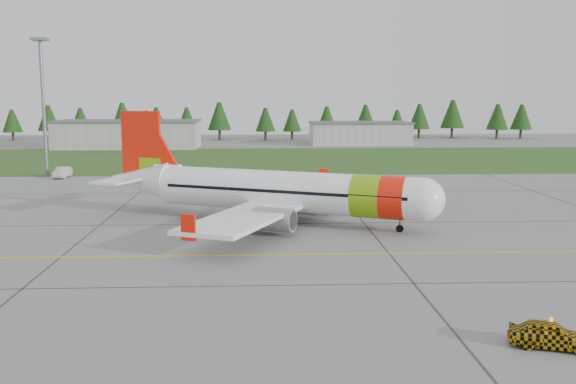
{
  "coord_description": "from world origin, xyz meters",
  "views": [
    {
      "loc": [
        -0.03,
        -39.78,
        12.11
      ],
      "look_at": [
        2.6,
        17.21,
        3.47
      ],
      "focal_mm": 40.0,
      "sensor_mm": 36.0,
      "label": 1
    }
  ],
  "objects": [
    {
      "name": "service_van",
      "position": [
        -29.08,
        55.76,
        2.42
      ],
      "size": [
        1.7,
        1.6,
        4.84
      ],
      "primitive_type": "imported",
      "rotation": [
        0.0,
        0.0,
        0.01
      ],
      "color": "beige",
      "rests_on": "ground"
    },
    {
      "name": "hangar_east",
      "position": [
        25.0,
        118.0,
        2.6
      ],
      "size": [
        24.0,
        12.0,
        5.2
      ],
      "primitive_type": "cube",
      "color": "#A8A8A3",
      "rests_on": "ground"
    },
    {
      "name": "ground",
      "position": [
        0.0,
        0.0,
        0.0
      ],
      "size": [
        320.0,
        320.0,
        0.0
      ],
      "primitive_type": "plane",
      "color": "gray",
      "rests_on": "ground"
    },
    {
      "name": "treeline",
      "position": [
        0.0,
        138.0,
        5.0
      ],
      "size": [
        160.0,
        8.0,
        10.0
      ],
      "primitive_type": null,
      "color": "#1C3F14",
      "rests_on": "ground"
    },
    {
      "name": "floodlight_mast",
      "position": [
        -32.0,
        58.0,
        10.0
      ],
      "size": [
        0.5,
        0.5,
        20.0
      ],
      "primitive_type": "cylinder",
      "color": "slate",
      "rests_on": "ground"
    },
    {
      "name": "grass_strip",
      "position": [
        0.0,
        82.0,
        0.01
      ],
      "size": [
        320.0,
        50.0,
        0.03
      ],
      "primitive_type": "cube",
      "color": "#30561E",
      "rests_on": "ground"
    },
    {
      "name": "aircraft",
      "position": [
        1.83,
        20.56,
        3.03
      ],
      "size": [
        32.79,
        31.12,
        10.49
      ],
      "rotation": [
        0.0,
        0.0,
        -0.42
      ],
      "color": "white",
      "rests_on": "ground"
    },
    {
      "name": "follow_me_car",
      "position": [
        14.01,
        -10.81,
        1.95
      ],
      "size": [
        1.75,
        1.91,
        3.89
      ],
      "primitive_type": "imported",
      "rotation": [
        0.0,
        0.0,
        1.25
      ],
      "color": "gold",
      "rests_on": "ground"
    },
    {
      "name": "taxi_guideline",
      "position": [
        0.0,
        8.0,
        0.01
      ],
      "size": [
        120.0,
        0.25,
        0.02
      ],
      "primitive_type": "cube",
      "color": "gold",
      "rests_on": "ground"
    },
    {
      "name": "hangar_west",
      "position": [
        -30.0,
        110.0,
        3.0
      ],
      "size": [
        32.0,
        14.0,
        6.0
      ],
      "primitive_type": "cube",
      "color": "#A8A8A3",
      "rests_on": "ground"
    }
  ]
}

